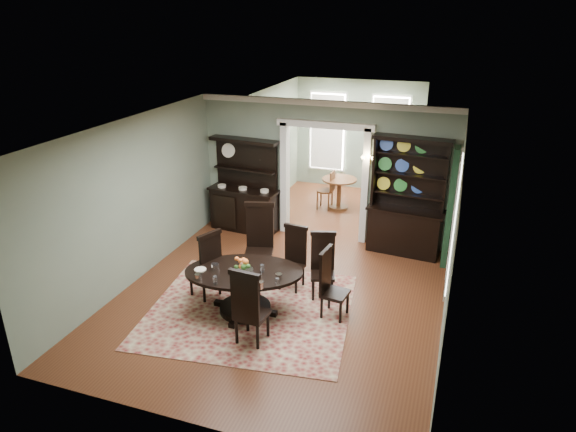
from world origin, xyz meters
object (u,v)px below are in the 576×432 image
(sideboard, at_px, (245,199))
(welsh_dresser, at_px, (406,212))
(dining_table, at_px, (244,283))
(parlor_table, at_px, (339,189))

(sideboard, height_order, welsh_dresser, welsh_dresser)
(sideboard, bearing_deg, welsh_dresser, 5.31)
(welsh_dresser, bearing_deg, dining_table, -118.79)
(sideboard, height_order, parlor_table, sideboard)
(welsh_dresser, height_order, parlor_table, welsh_dresser)
(welsh_dresser, xyz_separation_m, parlor_table, (-1.87, 1.97, -0.36))
(sideboard, bearing_deg, parlor_table, 54.24)
(dining_table, height_order, parlor_table, parlor_table)
(sideboard, distance_m, welsh_dresser, 3.59)
(dining_table, distance_m, sideboard, 3.50)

